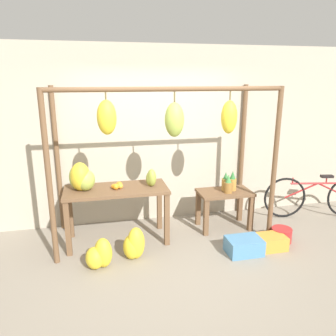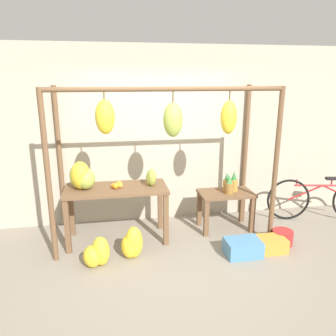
{
  "view_description": "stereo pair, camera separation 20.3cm",
  "coord_description": "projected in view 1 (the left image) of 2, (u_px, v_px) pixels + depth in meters",
  "views": [
    {
      "loc": [
        -0.92,
        -3.53,
        2.3
      ],
      "look_at": [
        0.07,
        0.86,
        1.05
      ],
      "focal_mm": 35.0,
      "sensor_mm": 36.0,
      "label": 1
    },
    {
      "loc": [
        -0.72,
        -3.57,
        2.3
      ],
      "look_at": [
        0.07,
        0.86,
        1.05
      ],
      "focal_mm": 35.0,
      "sensor_mm": 36.0,
      "label": 2
    }
  ],
  "objects": [
    {
      "name": "banana_pile_ground_left",
      "position": [
        99.0,
        255.0,
        4.07
      ],
      "size": [
        0.41,
        0.33,
        0.39
      ],
      "color": "yellow",
      "rests_on": "ground_plane"
    },
    {
      "name": "fruit_crate_purple",
      "position": [
        270.0,
        242.0,
        4.54
      ],
      "size": [
        0.42,
        0.3,
        0.19
      ],
      "color": "orange",
      "rests_on": "ground_plane"
    },
    {
      "name": "papaya_pile",
      "position": [
        151.0,
        178.0,
        4.65
      ],
      "size": [
        0.18,
        0.2,
        0.25
      ],
      "color": "#93A33D",
      "rests_on": "display_table_main"
    },
    {
      "name": "stall_awning",
      "position": [
        166.0,
        134.0,
        4.31
      ],
      "size": [
        3.07,
        1.19,
        2.2
      ],
      "color": "brown",
      "rests_on": "ground_plane"
    },
    {
      "name": "banana_pile_ground_right",
      "position": [
        134.0,
        245.0,
        4.27
      ],
      "size": [
        0.36,
        0.31,
        0.44
      ],
      "color": "yellow",
      "rests_on": "ground_plane"
    },
    {
      "name": "fruit_crate_white",
      "position": [
        244.0,
        246.0,
        4.42
      ],
      "size": [
        0.47,
        0.33,
        0.22
      ],
      "color": "#4C84B2",
      "rests_on": "ground_plane"
    },
    {
      "name": "display_table_main",
      "position": [
        117.0,
        197.0,
        4.62
      ],
      "size": [
        1.44,
        0.64,
        0.8
      ],
      "color": "brown",
      "rests_on": "ground_plane"
    },
    {
      "name": "orange_pile",
      "position": [
        118.0,
        186.0,
        4.56
      ],
      "size": [
        0.16,
        0.16,
        0.09
      ],
      "color": "orange",
      "rests_on": "display_table_main"
    },
    {
      "name": "ground_plane",
      "position": [
        178.0,
        266.0,
        4.13
      ],
      "size": [
        20.0,
        20.0,
        0.0
      ],
      "primitive_type": "plane",
      "color": "gray"
    },
    {
      "name": "shop_wall_back",
      "position": [
        154.0,
        136.0,
        5.24
      ],
      "size": [
        8.0,
        0.08,
        2.8
      ],
      "color": "#B2A893",
      "rests_on": "ground_plane"
    },
    {
      "name": "pineapple_cluster",
      "position": [
        229.0,
        183.0,
        5.03
      ],
      "size": [
        0.24,
        0.22,
        0.32
      ],
      "color": "#B27F38",
      "rests_on": "display_table_side"
    },
    {
      "name": "parked_bicycle",
      "position": [
        316.0,
        196.0,
        5.51
      ],
      "size": [
        1.76,
        0.37,
        0.74
      ],
      "color": "black",
      "rests_on": "ground_plane"
    },
    {
      "name": "banana_pile_on_table",
      "position": [
        81.0,
        178.0,
        4.46
      ],
      "size": [
        0.4,
        0.36,
        0.39
      ],
      "color": "#9EB247",
      "rests_on": "display_table_main"
    },
    {
      "name": "display_table_side",
      "position": [
        224.0,
        200.0,
        5.1
      ],
      "size": [
        0.82,
        0.49,
        0.61
      ],
      "color": "brown",
      "rests_on": "ground_plane"
    },
    {
      "name": "blue_bucket",
      "position": [
        281.0,
        235.0,
        4.74
      ],
      "size": [
        0.29,
        0.29,
        0.2
      ],
      "color": "#AD2323",
      "rests_on": "ground_plane"
    }
  ]
}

